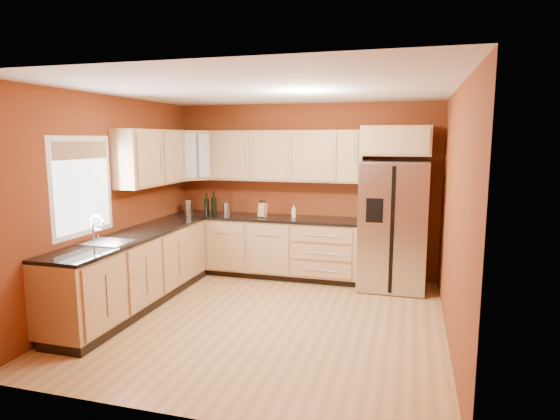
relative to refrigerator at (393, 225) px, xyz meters
name	(u,v)px	position (x,y,z in m)	size (l,w,h in m)	color
floor	(265,320)	(-1.35, -1.62, -0.89)	(4.00, 4.00, 0.00)	#A97F41
ceiling	(264,90)	(-1.35, -1.62, 1.71)	(4.00, 4.00, 0.00)	white
wall_back	(304,190)	(-1.35, 0.38, 0.41)	(4.00, 0.04, 2.60)	maroon
wall_front	(179,249)	(-1.35, -3.62, 0.41)	(4.00, 0.04, 2.60)	maroon
wall_left	(110,202)	(-3.35, -1.62, 0.41)	(0.04, 4.00, 2.60)	maroon
wall_right	(454,217)	(0.65, -1.62, 0.41)	(0.04, 4.00, 2.60)	maroon
base_cabinets_back	(264,247)	(-1.90, 0.07, -0.45)	(2.90, 0.60, 0.88)	tan
base_cabinets_left	(134,272)	(-3.05, -1.62, -0.45)	(0.60, 2.80, 0.88)	tan
countertop_back	(264,218)	(-1.90, 0.06, 0.01)	(2.90, 0.62, 0.04)	black
countertop_left	(133,236)	(-3.04, -1.62, 0.01)	(0.62, 2.80, 0.04)	black
upper_cabinets_back	(285,156)	(-1.60, 0.21, 0.94)	(2.30, 0.33, 0.75)	tan
upper_cabinets_left	(151,158)	(-3.19, -0.90, 0.94)	(0.33, 1.35, 0.75)	tan
corner_upper_cabinet	(193,155)	(-3.02, 0.04, 0.94)	(0.62, 0.33, 0.75)	tan
over_fridge_cabinet	(396,141)	(0.00, 0.07, 1.16)	(0.92, 0.60, 0.40)	tan
refrigerator	(393,225)	(0.00, 0.00, 0.00)	(0.90, 0.75, 1.78)	#B2B3B7
window	(83,186)	(-3.33, -2.12, 0.66)	(0.03, 0.90, 1.00)	white
sink_faucet	(107,230)	(-3.04, -2.12, 0.18)	(0.50, 0.42, 0.30)	white
canister_left	(188,206)	(-3.12, 0.03, 0.14)	(0.13, 0.13, 0.22)	#B2B3B7
canister_right	(227,209)	(-2.47, 0.00, 0.13)	(0.12, 0.12, 0.20)	#B2B3B7
wine_bottle_a	(207,203)	(-2.83, 0.06, 0.19)	(0.07, 0.07, 0.32)	black
wine_bottle_b	(214,203)	(-2.67, -0.01, 0.21)	(0.08, 0.08, 0.37)	black
knife_block	(263,210)	(-1.89, 0.01, 0.13)	(0.10, 0.10, 0.21)	tan
soap_dispenser	(294,211)	(-1.44, 0.09, 0.12)	(0.06, 0.06, 0.18)	white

